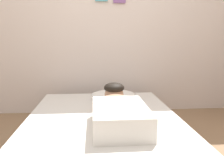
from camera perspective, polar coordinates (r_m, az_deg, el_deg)
The scene contains 6 objects.
back_wall at distance 3.18m, azimuth -0.41°, elevation 15.66°, with size 4.69×0.12×2.50m.
bed at distance 2.11m, azimuth -2.09°, elevation -12.46°, with size 1.41×2.00×0.30m.
pillow at distance 2.66m, azimuth 0.31°, elevation -2.72°, with size 0.52×0.32×0.11m, color white.
person_lying at distance 1.93m, azimuth 1.49°, elevation -6.43°, with size 0.43×0.92×0.27m.
coffee_cup at distance 2.37m, azimuth 1.67°, elevation -4.89°, with size 0.12×0.09×0.07m.
cell_phone at distance 2.05m, azimuth 0.96°, elevation -8.41°, with size 0.07×0.14×0.01m, color black.
Camera 1 is at (-0.24, -1.61, 0.98)m, focal length 36.65 mm.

